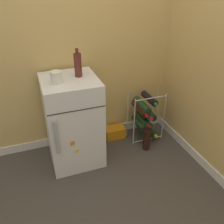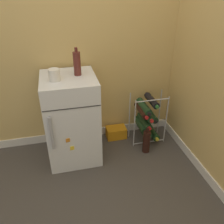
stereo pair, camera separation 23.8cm
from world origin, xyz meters
name	(u,v)px [view 1 (the left image)]	position (x,y,z in m)	size (l,w,h in m)	color
ground_plane	(103,169)	(0.00, 0.00, 0.00)	(14.00, 14.00, 0.00)	#423D38
wall_back	(80,24)	(0.00, 0.58, 1.24)	(6.87, 0.07, 2.50)	tan
mini_fridge	(73,121)	(-0.20, 0.27, 0.43)	(0.49, 0.53, 0.85)	silver
wine_rack	(144,117)	(0.60, 0.34, 0.27)	(0.37, 0.32, 0.56)	#B2B2B7
soda_box	(114,132)	(0.29, 0.45, 0.06)	(0.22, 0.15, 0.12)	orange
fridge_top_cup	(56,77)	(-0.31, 0.21, 0.90)	(0.10, 0.10, 0.10)	silver
fridge_top_bottle	(78,65)	(-0.11, 0.29, 0.96)	(0.06, 0.06, 0.24)	#56231E
loose_bottle_floor	(147,139)	(0.53, 0.13, 0.13)	(0.08, 0.08, 0.28)	black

